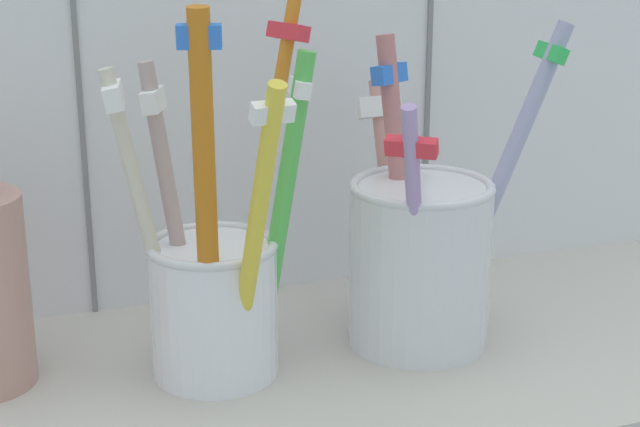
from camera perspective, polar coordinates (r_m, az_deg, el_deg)
counter_slab at (r=56.39cm, az=0.28°, el=-9.05°), size 64.00×22.00×2.00cm
toothbrush_cup_left at (r=52.98cm, az=-5.75°, el=-3.88°), size 11.05×11.67×19.34cm
toothbrush_cup_right at (r=56.75cm, az=5.54°, el=-2.23°), size 11.87×11.99×17.57cm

